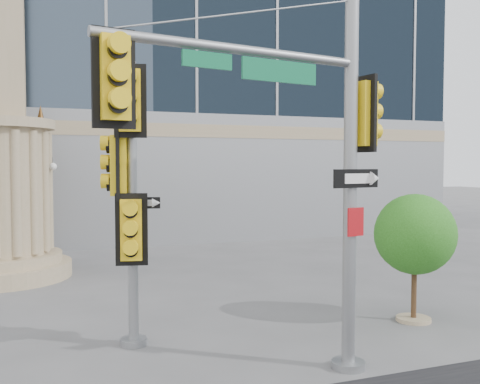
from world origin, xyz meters
name	(u,v)px	position (x,y,z in m)	size (l,w,h in m)	color
ground	(291,344)	(0.00, 0.00, 0.00)	(120.00, 120.00, 0.00)	#545456
main_signal_pole	(296,142)	(-0.75, -1.70, 4.05)	(5.04, 1.28, 6.53)	slate
secondary_signal_pole	(128,181)	(-3.10, 0.99, 3.35)	(0.99, 0.88, 5.70)	slate
street_tree	(416,237)	(3.45, 0.49, 1.97)	(1.92, 1.87, 2.99)	tan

